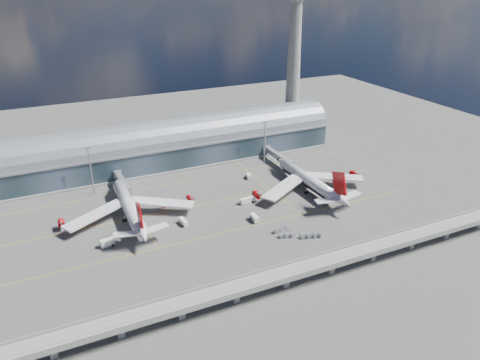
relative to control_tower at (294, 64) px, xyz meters
name	(u,v)px	position (x,y,z in m)	size (l,w,h in m)	color
ground	(225,220)	(-85.00, -83.00, -51.64)	(500.00, 500.00, 0.00)	#474744
taxi_lines	(207,201)	(-85.00, -60.89, -51.63)	(200.00, 80.12, 0.01)	gold
terminal	(172,145)	(-85.00, -5.01, -40.30)	(200.00, 30.00, 28.00)	#212F38
control_tower	(294,64)	(0.00, 0.00, 0.00)	(19.00, 19.00, 103.00)	gray
guideway	(286,274)	(-85.00, -138.00, -46.34)	(220.00, 8.50, 7.20)	gray
floodlight_mast_left	(91,169)	(-135.00, -28.00, -38.00)	(3.00, 0.70, 25.70)	gray
floodlight_mast_right	(265,141)	(-35.00, -28.00, -38.00)	(3.00, 0.70, 25.70)	gray
airliner_left	(129,208)	(-124.25, -62.58, -45.86)	(63.10, 66.26, 20.21)	white
airliner_right	(310,181)	(-32.31, -72.78, -46.16)	(63.46, 66.29, 21.10)	white
jet_bridge_left	(122,181)	(-120.68, -29.88, -46.46)	(4.40, 28.00, 7.25)	gray
jet_bridge_right	(277,155)	(-28.81, -31.82, -46.46)	(4.40, 32.00, 7.25)	gray
service_truck_0	(183,222)	(-103.70, -78.53, -50.31)	(2.82, 6.43, 2.58)	white
service_truck_1	(107,243)	(-138.54, -82.30, -49.97)	(6.05, 3.60, 3.29)	white
service_truck_2	(247,200)	(-67.91, -71.57, -50.17)	(7.94, 2.96, 2.81)	white
service_truck_3	(254,218)	(-73.04, -89.51, -50.15)	(2.79, 6.15, 2.91)	white
service_truck_4	(248,176)	(-54.03, -44.66, -50.38)	(2.56, 4.49, 2.48)	white
service_truck_5	(133,203)	(-119.86, -50.75, -50.13)	(4.65, 6.53, 2.95)	white
cargo_train_0	(312,236)	(-57.18, -113.16, -50.70)	(10.83, 4.86, 1.80)	gray
cargo_train_1	(287,236)	(-66.88, -108.40, -50.79)	(7.37, 3.85, 1.63)	gray
cargo_train_2	(282,230)	(-66.42, -103.27, -50.70)	(8.09, 1.86, 1.80)	gray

